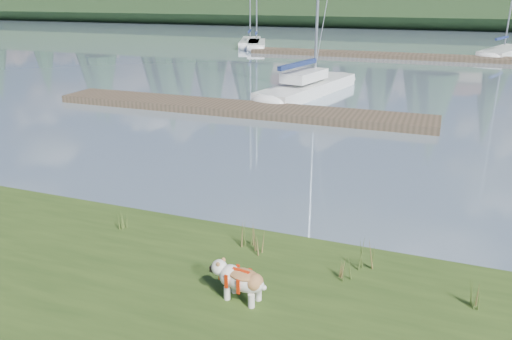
% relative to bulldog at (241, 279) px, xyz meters
% --- Properties ---
extents(ground, '(200.00, 200.00, 0.00)m').
position_rel_bulldog_xyz_m(ground, '(-1.46, 33.77, -0.69)').
color(ground, '#859BAD').
rests_on(ground, ground).
extents(ridge, '(200.00, 20.00, 5.00)m').
position_rel_bulldog_xyz_m(ridge, '(-1.46, 76.77, 1.81)').
color(ridge, '#1D3017').
rests_on(ridge, ground).
extents(bulldog, '(0.92, 0.46, 0.54)m').
position_rel_bulldog_xyz_m(bulldog, '(0.00, 0.00, 0.00)').
color(bulldog, silver).
rests_on(bulldog, bank).
extents(sailboat_main, '(3.42, 8.68, 12.29)m').
position_rel_bulldog_xyz_m(sailboat_main, '(-3.51, 18.10, -0.27)').
color(sailboat_main, white).
rests_on(sailboat_main, ground).
extents(dock_near, '(16.00, 2.00, 0.30)m').
position_rel_bulldog_xyz_m(dock_near, '(-5.46, 12.77, -0.54)').
color(dock_near, '#4C3D2C').
rests_on(dock_near, ground).
extents(dock_far, '(26.00, 2.20, 0.30)m').
position_rel_bulldog_xyz_m(dock_far, '(0.54, 33.77, -0.54)').
color(dock_far, '#4C3D2C').
rests_on(dock_far, ground).
extents(sailboat_bg_0, '(4.25, 8.54, 12.20)m').
position_rel_bulldog_xyz_m(sailboat_bg_0, '(-14.91, 38.89, -0.37)').
color(sailboat_bg_0, white).
rests_on(sailboat_bg_0, ground).
extents(sailboat_bg_1, '(3.74, 7.35, 10.94)m').
position_rel_bulldog_xyz_m(sailboat_bg_1, '(-13.62, 37.09, -0.36)').
color(sailboat_bg_1, white).
rests_on(sailboat_bg_1, ground).
extents(sailboat_bg_3, '(4.66, 9.24, 13.32)m').
position_rel_bulldog_xyz_m(sailboat_bg_3, '(6.84, 38.94, -0.37)').
color(sailboat_bg_3, white).
rests_on(sailboat_bg_3, ground).
extents(weed_0, '(0.17, 0.14, 0.50)m').
position_rel_bulldog_xyz_m(weed_0, '(-0.53, 1.57, -0.13)').
color(weed_0, '#475B23').
rests_on(weed_0, bank).
extents(weed_1, '(0.17, 0.14, 0.58)m').
position_rel_bulldog_xyz_m(weed_1, '(-0.25, 1.40, -0.10)').
color(weed_1, '#475B23').
rests_on(weed_1, bank).
extents(weed_2, '(0.17, 0.14, 0.62)m').
position_rel_bulldog_xyz_m(weed_2, '(1.61, 1.51, -0.08)').
color(weed_2, '#475B23').
rests_on(weed_2, bank).
extents(weed_3, '(0.17, 0.14, 0.44)m').
position_rel_bulldog_xyz_m(weed_3, '(-3.01, 1.37, -0.15)').
color(weed_3, '#475B23').
rests_on(weed_3, bank).
extents(weed_4, '(0.17, 0.14, 0.50)m').
position_rel_bulldog_xyz_m(weed_4, '(1.33, 1.04, -0.13)').
color(weed_4, '#475B23').
rests_on(weed_4, bank).
extents(weed_5, '(0.17, 0.14, 0.56)m').
position_rel_bulldog_xyz_m(weed_5, '(3.26, 0.99, -0.10)').
color(weed_5, '#475B23').
rests_on(weed_5, bank).
extents(mud_lip, '(60.00, 0.50, 0.14)m').
position_rel_bulldog_xyz_m(mud_lip, '(-1.46, 2.17, -0.62)').
color(mud_lip, '#33281C').
rests_on(mud_lip, ground).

